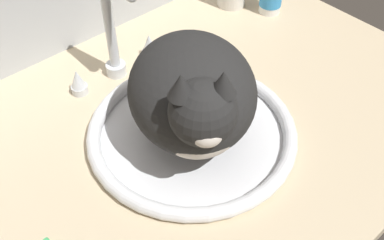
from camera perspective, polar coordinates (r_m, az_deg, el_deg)
countertop at (r=81.02cm, az=-2.64°, el=-3.09°), size 113.21×69.23×3.00cm
sink_basin at (r=79.51cm, az=0.00°, el=-1.47°), size 36.49×36.49×2.46cm
faucet at (r=88.06cm, az=-9.72°, el=9.91°), size 20.28×11.39×22.28cm
cat at (r=71.40cm, az=0.19°, el=3.12°), size 30.44×32.50×19.99cm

